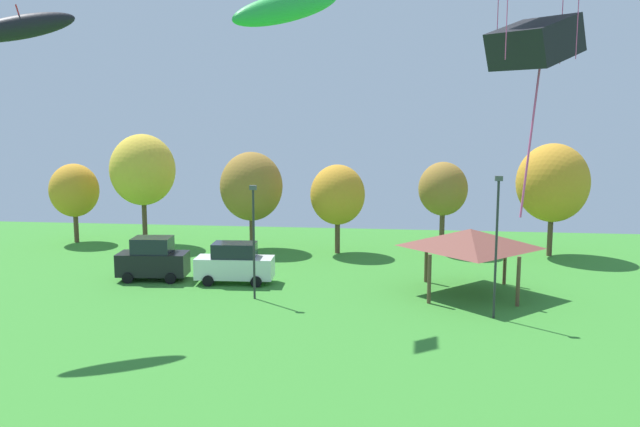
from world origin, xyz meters
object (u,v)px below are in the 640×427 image
kite_flying_1 (21,27)px  light_post_1 (254,235)px  parked_car_second_from_left (235,263)px  kite_flying_3 (536,4)px  kite_flying_4 (287,7)px  treeline_tree_2 (251,186)px  treeline_tree_3 (338,195)px  park_pavilion (470,238)px  treeline_tree_5 (553,183)px  treeline_tree_1 (143,170)px  treeline_tree_0 (74,190)px  parked_car_leftmost (153,259)px  treeline_tree_4 (443,189)px  light_post_2 (496,240)px

kite_flying_1 → light_post_1: size_ratio=0.74×
parked_car_second_from_left → light_post_1: bearing=-62.2°
kite_flying_3 → kite_flying_4: (-6.32, 4.24, 0.66)m
treeline_tree_2 → parked_car_second_from_left: bearing=-83.3°
light_post_1 → treeline_tree_3: 12.82m
kite_flying_4 → kite_flying_1: bearing=146.1°
park_pavilion → treeline_tree_5: size_ratio=0.75×
kite_flying_3 → treeline_tree_1: bearing=124.3°
kite_flying_1 → treeline_tree_0: (-7.60, 19.12, -9.66)m
kite_flying_1 → kite_flying_3: 24.09m
kite_flying_4 → treeline_tree_2: 29.35m
parked_car_leftmost → treeline_tree_4: 20.68m
treeline_tree_0 → treeline_tree_5: size_ratio=0.77×
park_pavilion → treeline_tree_5: treeline_tree_5 is taller
parked_car_second_from_left → treeline_tree_1: treeline_tree_1 is taller
treeline_tree_5 → kite_flying_4: bearing=-116.7°
kite_flying_1 → treeline_tree_4: kite_flying_1 is taller
light_post_1 → treeline_tree_4: size_ratio=0.95×
treeline_tree_4 → kite_flying_4: bearing=-102.9°
treeline_tree_2 → parked_car_leftmost: bearing=-111.8°
parked_car_leftmost → kite_flying_3: bearing=-56.0°
kite_flying_4 → park_pavilion: kite_flying_4 is taller
kite_flying_4 → treeline_tree_3: (-0.95, 26.58, -8.76)m
treeline_tree_2 → light_post_2: bearing=-44.6°
kite_flying_3 → treeline_tree_2: (-13.57, 31.44, -7.66)m
kite_flying_4 → treeline_tree_5: bearing=63.3°
kite_flying_3 → treeline_tree_5: 33.30m
park_pavilion → light_post_1: (-11.48, -2.47, 0.37)m
light_post_2 → parked_car_leftmost: bearing=164.3°
kite_flying_4 → parked_car_leftmost: kite_flying_4 is taller
treeline_tree_0 → treeline_tree_5: (35.00, -0.86, 1.09)m
treeline_tree_3 → treeline_tree_5: bearing=3.3°
kite_flying_1 → light_post_2: 23.94m
treeline_tree_3 → treeline_tree_4: treeline_tree_4 is taller
parked_car_leftmost → park_pavilion: (18.33, -0.87, 1.83)m
kite_flying_1 → kite_flying_4: (13.64, -9.17, -0.74)m
treeline_tree_0 → kite_flying_1: bearing=-68.3°
parked_car_leftmost → treeline_tree_4: bearing=26.4°
kite_flying_3 → treeline_tree_1: size_ratio=0.76×
park_pavilion → light_post_1: 11.74m
kite_flying_3 → light_post_1: 23.01m
treeline_tree_4 → treeline_tree_5: (7.36, -0.64, 0.59)m
kite_flying_1 → park_pavilion: size_ratio=0.77×
light_post_2 → treeline_tree_0: light_post_2 is taller
light_post_2 → treeline_tree_4: 15.96m
park_pavilion → treeline_tree_4: 11.50m
light_post_2 → treeline_tree_2: treeline_tree_2 is taller
treeline_tree_3 → treeline_tree_4: (7.36, 1.49, 0.34)m
treeline_tree_3 → treeline_tree_5: size_ratio=0.81×
kite_flying_1 → treeline_tree_5: bearing=33.7°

